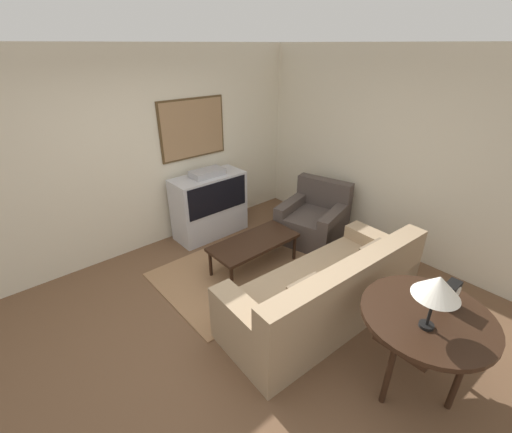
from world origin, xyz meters
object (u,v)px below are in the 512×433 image
tv (210,205)px  coffee_table (254,244)px  console_table (427,321)px  couch (326,293)px  mantel_clock (450,294)px  armchair (313,221)px  table_lamp (438,287)px

tv → coffee_table: tv is taller
coffee_table → console_table: size_ratio=1.14×
tv → couch: 2.35m
coffee_table → mantel_clock: size_ratio=5.42×
armchair → console_table: 2.59m
console_table → table_lamp: table_lamp is taller
table_lamp → tv: bearing=84.6°
console_table → mantel_clock: size_ratio=4.77×
armchair → coffee_table: armchair is taller
table_lamp → couch: bearing=79.5°
tv → table_lamp: 3.48m
table_lamp → console_table: bearing=16.8°
mantel_clock → tv: bearing=90.9°
couch → coffee_table: couch is taller
table_lamp → mantel_clock: (0.37, -0.00, -0.26)m
coffee_table → mantel_clock: mantel_clock is taller
armchair → table_lamp: table_lamp is taller
armchair → coffee_table: size_ratio=0.91×
tv → coffee_table: size_ratio=0.94×
couch → table_lamp: size_ratio=4.93×
armchair → mantel_clock: size_ratio=4.96×
armchair → table_lamp: bearing=-46.6°
coffee_table → console_table: 2.24m
couch → table_lamp: (-0.20, -1.06, 0.83)m
tv → armchair: size_ratio=1.02×
coffee_table → table_lamp: 2.40m
console_table → armchair: bearing=60.2°
mantel_clock → armchair: bearing=65.4°
couch → console_table: bearing=90.0°
tv → couch: bearing=-93.0°
console_table → table_lamp: size_ratio=2.22×
couch → coffee_table: bearing=-88.1°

